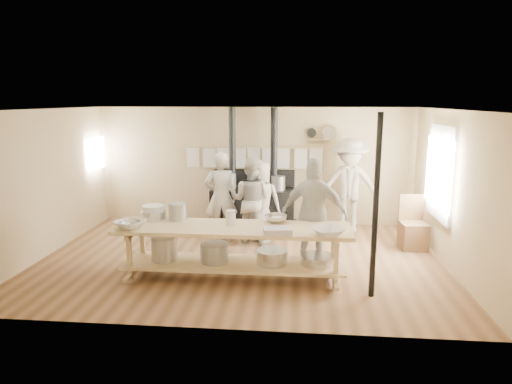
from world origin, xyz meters
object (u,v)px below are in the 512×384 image
cook_left (252,200)px  cook_center (261,201)px  cook_right (314,214)px  roasting_pan (278,231)px  cook_by_window (349,185)px  chair (413,233)px  cook_far_left (221,197)px  stove (253,204)px  prep_table (233,247)px

cook_left → cook_center: cook_left is taller
cook_right → roasting_pan: bearing=72.5°
cook_by_window → chair: (1.10, -1.04, -0.70)m
cook_far_left → cook_by_window: 2.73m
chair → roasting_pan: 3.31m
cook_center → roasting_pan: 2.44m
chair → stove: bearing=154.1°
cook_center → cook_right: 1.79m
cook_by_window → roasting_pan: (-1.35, -3.18, -0.10)m
prep_table → cook_center: 2.10m
prep_table → cook_center: bearing=82.7°
prep_table → cook_left: (0.09, 1.92, 0.32)m
stove → cook_center: 1.02m
stove → cook_by_window: (2.06, -0.17, 0.47)m
cook_far_left → roasting_pan: size_ratio=4.37×
prep_table → cook_far_left: 2.03m
cook_center → prep_table: bearing=88.4°
stove → roasting_pan: bearing=-78.1°
stove → roasting_pan: (0.70, -3.35, 0.37)m
prep_table → cook_by_window: (2.06, 2.85, 0.47)m
cook_far_left → cook_center: size_ratio=1.13×
cook_far_left → cook_center: (0.78, 0.14, -0.10)m
cook_by_window → roasting_pan: cook_by_window is taller
stove → cook_center: bearing=-74.4°
cook_by_window → cook_far_left: bearing=-154.0°
stove → chair: size_ratio=2.61×
cook_right → cook_center: bearing=-42.6°
roasting_pan → prep_table: bearing=154.9°
cook_left → cook_by_window: cook_by_window is taller
stove → cook_right: size_ratio=1.41×
prep_table → cook_by_window: 3.55m
stove → cook_center: stove is taller
cook_right → roasting_pan: cook_right is taller
cook_left → cook_right: (1.17, -1.33, 0.09)m
prep_table → chair: bearing=29.9°
stove → cook_by_window: stove is taller
stove → cook_center: (0.26, -0.95, 0.26)m
cook_right → roasting_pan: 1.07m
cook_by_window → roasting_pan: bearing=-106.7°
cook_center → roasting_pan: (0.44, -2.40, 0.11)m
roasting_pan → stove: bearing=101.9°
stove → cook_far_left: 1.26m
stove → cook_by_window: size_ratio=1.31×
cook_far_left → cook_right: bearing=133.4°
prep_table → cook_far_left: cook_far_left is taller
prep_table → cook_right: cook_right is taller
prep_table → roasting_pan: (0.71, -0.33, 0.37)m
cook_left → roasting_pan: (0.61, -2.25, 0.06)m
cook_far_left → cook_left: size_ratio=1.06×
prep_table → roasting_pan: roasting_pan is taller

